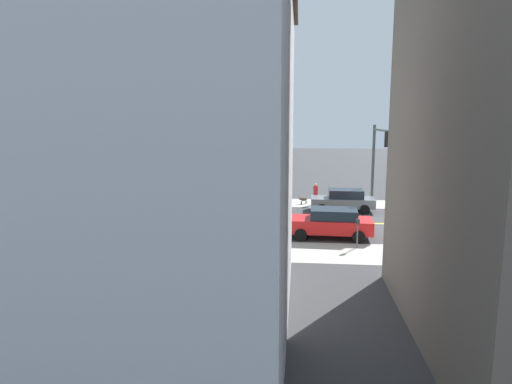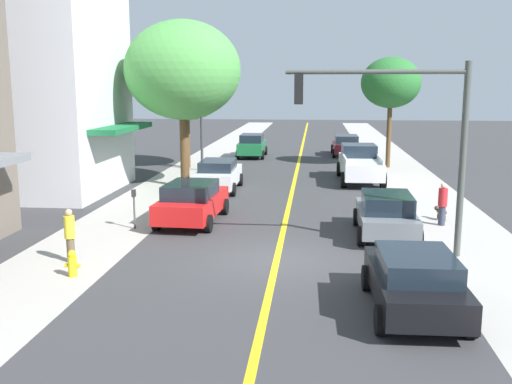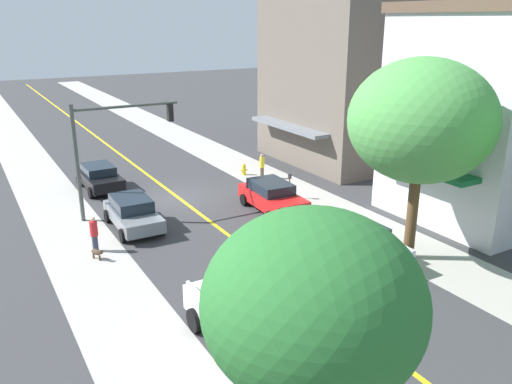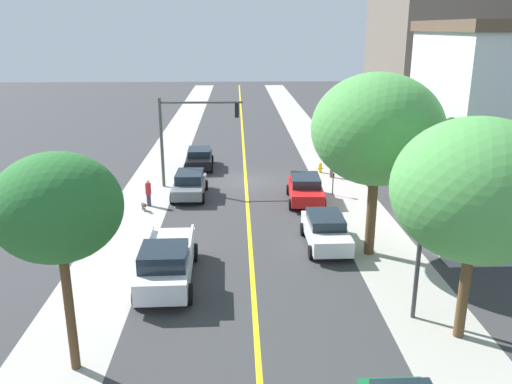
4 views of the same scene
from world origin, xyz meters
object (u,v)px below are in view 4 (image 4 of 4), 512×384
Objects in this scene: traffic_light_mast at (188,126)px; black_sedan_right_curb at (199,158)px; street_lamp at (422,223)px; white_sedan_left_curb at (326,230)px; grey_sedan_right_curb at (190,184)px; street_tree_left_far at (57,208)px; pedestrian_yellow_shirt at (332,166)px; small_dog at (144,205)px; street_tree_left_near at (377,130)px; white_pickup_truck at (167,262)px; street_tree_right_corner at (477,190)px; red_sedan_left_curb at (305,189)px; pedestrian_red_shirt at (148,192)px; parking_meter at (333,181)px; fire_hydrant at (320,168)px.

black_sedan_right_curb is (-0.31, -4.72, -3.25)m from traffic_light_mast.
street_lamp is 1.33× the size of white_sedan_left_curb.
street_tree_left_far is at bearing -5.95° from grey_sedan_right_curb.
pedestrian_yellow_shirt is 2.40× the size of small_dog.
street_tree_left_near is 1.44× the size of white_pickup_truck.
grey_sedan_right_curb is 10.36m from pedestrian_yellow_shirt.
street_tree_right_corner is at bearing 17.57° from small_dog.
grey_sedan_right_curb is (9.26, -14.74, -2.88)m from street_lamp.
street_lamp reaches higher than red_sedan_left_curb.
small_dog is (11.66, -12.04, -3.33)m from street_lamp.
grey_sedan_right_curb is 2.89m from pedestrian_red_shirt.
black_sedan_right_curb is at bearing -60.88° from street_tree_left_near.
white_sedan_left_curb reaches higher than parking_meter.
white_pickup_truck is at bearing 66.65° from pedestrian_yellow_shirt.
fire_hydrant is at bearing -116.16° from street_tree_left_far.
white_pickup_truck reaches higher than parking_meter.
white_sedan_left_curb is 10.98m from small_dog.
street_tree_left_far is 1.16× the size of street_lamp.
grey_sedan_right_curb reaches higher than black_sedan_right_curb.
street_tree_right_corner is at bearing -174.11° from street_tree_left_far.
street_tree_right_corner is 9.62m from white_sedan_left_curb.
street_lamp is at bearing 17.67° from small_dog.
white_pickup_truck reaches higher than pedestrian_red_shirt.
street_tree_right_corner is 11.27× the size of small_dog.
fire_hydrant is 0.17× the size of white_sedan_left_curb.
black_sedan_right_curb is at bearing -9.44° from pedestrian_yellow_shirt.
grey_sedan_right_curb is 0.97× the size of white_sedan_left_curb.
fire_hydrant is 0.13× the size of street_lamp.
traffic_light_mast is 5.74m from black_sedan_right_curb.
street_tree_left_far is at bearing 5.89° from street_tree_right_corner.
parking_meter is 4.17m from pedestrian_yellow_shirt.
street_tree_left_far reaches higher than street_lamp.
pedestrian_yellow_shirt is at bearing 157.33° from red_sedan_left_curb.
white_pickup_truck is (6.99, 10.37, 0.14)m from red_sedan_left_curb.
street_lamp is (-0.22, 5.69, -2.16)m from street_tree_left_near.
traffic_light_mast is (-1.93, -19.47, -1.21)m from street_tree_left_far.
parking_meter is 0.33× the size of white_sedan_left_curb.
street_tree_left_near is at bearing 62.30° from white_sedan_left_curb.
white_sedan_left_curb is at bearing 3.66° from red_sedan_left_curb.
pedestrian_yellow_shirt is (-11.66, -21.25, -4.38)m from street_tree_left_far.
traffic_light_mast is 1.33× the size of white_sedan_left_curb.
parking_meter is at bearing 49.84° from black_sedan_right_curb.
white_sedan_left_curb reaches higher than small_dog.
pedestrian_red_shirt is 1.00× the size of pedestrian_yellow_shirt.
white_sedan_left_curb is at bearing 86.58° from pedestrian_yellow_shirt.
street_lamp is at bearing 96.97° from pedestrian_yellow_shirt.
traffic_light_mast is 6.51m from small_dog.
street_tree_left_near reaches higher than parking_meter.
street_lamp reaches higher than parking_meter.
traffic_light_mast is at bearing -95.66° from street_tree_left_far.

